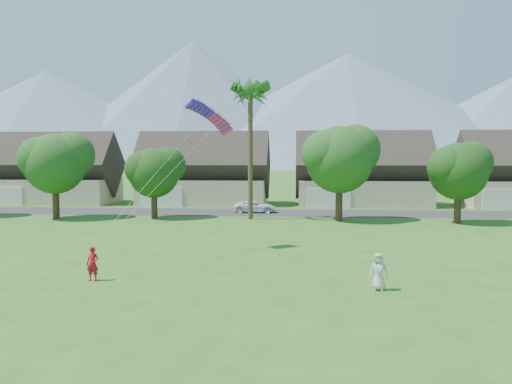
# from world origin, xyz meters

# --- Properties ---
(ground) EXTENTS (500.00, 500.00, 0.00)m
(ground) POSITION_xyz_m (0.00, 0.00, 0.00)
(ground) COLOR #2D6019
(ground) RESTS_ON ground
(street) EXTENTS (90.00, 7.00, 0.01)m
(street) POSITION_xyz_m (0.00, 34.00, 0.01)
(street) COLOR #2D2D30
(street) RESTS_ON ground
(kite_flyer) EXTENTS (0.59, 0.40, 1.58)m
(kite_flyer) POSITION_xyz_m (-7.14, 5.11, 0.79)
(kite_flyer) COLOR #B1141D
(kite_flyer) RESTS_ON ground
(watcher) EXTENTS (0.87, 0.66, 1.61)m
(watcher) POSITION_xyz_m (5.70, 4.53, 0.80)
(watcher) COLOR silver
(watcher) RESTS_ON ground
(parked_car) EXTENTS (4.50, 2.28, 1.22)m
(parked_car) POSITION_xyz_m (-2.04, 34.00, 0.61)
(parked_car) COLOR white
(parked_car) RESTS_ON ground
(mountain_ridge) EXTENTS (540.00, 240.00, 70.00)m
(mountain_ridge) POSITION_xyz_m (10.40, 260.00, 29.07)
(mountain_ridge) COLOR slate
(mountain_ridge) RESTS_ON ground
(houses_row) EXTENTS (72.75, 8.19, 8.86)m
(houses_row) POSITION_xyz_m (0.49, 42.99, 3.44)
(houses_row) COLOR beige
(houses_row) RESTS_ON ground
(tree_row) EXTENTS (62.27, 6.67, 8.45)m
(tree_row) POSITION_xyz_m (-1.14, 27.92, 4.89)
(tree_row) COLOR #47301C
(tree_row) RESTS_ON ground
(fan_palm) EXTENTS (3.00, 3.00, 13.80)m
(fan_palm) POSITION_xyz_m (-2.00, 28.50, 11.80)
(fan_palm) COLOR #4C3D26
(fan_palm) RESTS_ON ground
(parafoil_kite) EXTENTS (3.32, 1.55, 0.50)m
(parafoil_kite) POSITION_xyz_m (-3.11, 13.81, 8.30)
(parafoil_kite) COLOR #3F19BB
(parafoil_kite) RESTS_ON ground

